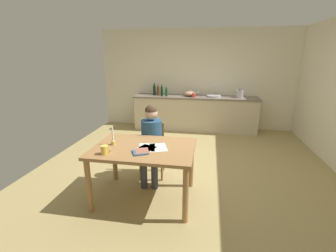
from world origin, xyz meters
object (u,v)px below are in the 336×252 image
(chair_at_table, at_px, (153,147))
(wine_glass_by_kettle, at_px, (194,91))
(candlestick, at_px, (113,140))
(bottle_vinegar, at_px, (158,91))
(coffee_mug, at_px, (105,150))
(dining_table, at_px, (144,154))
(wine_glass_near_sink, at_px, (198,91))
(book_magazine, at_px, (142,151))
(sink_unit, at_px, (214,96))
(wine_glass_back_left, at_px, (191,91))
(bottle_wine_red, at_px, (162,91))
(mixing_bowl, at_px, (189,94))
(book_cookery, at_px, (140,152))
(teacup_on_counter, at_px, (194,95))
(person_seated, at_px, (151,138))
(stovetop_kettle, at_px, (240,94))
(bottle_oil, at_px, (154,90))
(bottle_sauce, at_px, (166,92))

(chair_at_table, height_order, wine_glass_by_kettle, wine_glass_by_kettle)
(candlestick, height_order, bottle_vinegar, bottle_vinegar)
(coffee_mug, height_order, candlestick, candlestick)
(dining_table, xyz_separation_m, wine_glass_near_sink, (0.52, 3.49, 0.35))
(dining_table, xyz_separation_m, chair_at_table, (-0.06, 0.71, -0.18))
(book_magazine, height_order, sink_unit, sink_unit)
(sink_unit, distance_m, wine_glass_back_left, 0.62)
(bottle_wine_red, xyz_separation_m, mixing_bowl, (0.72, 0.06, -0.06))
(book_cookery, xyz_separation_m, teacup_on_counter, (0.42, 3.39, 0.19))
(person_seated, distance_m, wine_glass_near_sink, 2.99)
(wine_glass_by_kettle, bearing_deg, mixing_bowl, -125.31)
(dining_table, xyz_separation_m, coffee_mug, (-0.40, -0.31, 0.16))
(person_seated, distance_m, stovetop_kettle, 3.22)
(book_magazine, height_order, stovetop_kettle, stovetop_kettle)
(book_cookery, height_order, teacup_on_counter, teacup_on_counter)
(dining_table, xyz_separation_m, stovetop_kettle, (1.56, 3.34, 0.34))
(candlestick, bearing_deg, person_seated, 54.95)
(wine_glass_near_sink, bearing_deg, bottle_oil, -175.03)
(dining_table, height_order, bottle_oil, bottle_oil)
(bottle_wine_red, bearing_deg, candlestick, -90.17)
(wine_glass_near_sink, bearing_deg, bottle_sauce, -163.52)
(dining_table, bearing_deg, book_magazine, -82.11)
(book_cookery, relative_size, bottle_oil, 0.57)
(teacup_on_counter, bearing_deg, book_cookery, -97.07)
(chair_at_table, height_order, teacup_on_counter, teacup_on_counter)
(sink_unit, height_order, mixing_bowl, sink_unit)
(mixing_bowl, bearing_deg, bottle_sauce, -170.97)
(bottle_vinegar, relative_size, wine_glass_by_kettle, 1.81)
(bottle_vinegar, relative_size, mixing_bowl, 1.00)
(dining_table, height_order, teacup_on_counter, teacup_on_counter)
(mixing_bowl, distance_m, stovetop_kettle, 1.26)
(person_seated, height_order, coffee_mug, person_seated)
(dining_table, bearing_deg, person_seated, 94.38)
(sink_unit, bearing_deg, book_magazine, -104.55)
(bottle_sauce, height_order, wine_glass_back_left, bottle_sauce)
(bottle_wine_red, bearing_deg, book_magazine, -82.67)
(sink_unit, height_order, bottle_wine_red, bottle_wine_red)
(bottle_sauce, distance_m, mixing_bowl, 0.60)
(coffee_mug, xyz_separation_m, bottle_sauce, (0.11, 3.55, 0.19))
(sink_unit, xyz_separation_m, bottle_oil, (-1.58, 0.04, 0.11))
(coffee_mug, height_order, mixing_bowl, mixing_bowl)
(chair_at_table, distance_m, candlestick, 0.86)
(chair_at_table, distance_m, stovetop_kettle, 3.13)
(sink_unit, xyz_separation_m, bottle_sauce, (-1.22, -0.09, 0.08))
(stovetop_kettle, relative_size, teacup_on_counter, 1.70)
(dining_table, height_order, wine_glass_back_left, wine_glass_back_left)
(sink_unit, height_order, wine_glass_back_left, sink_unit)
(bottle_vinegar, distance_m, mixing_bowl, 0.84)
(person_seated, xyz_separation_m, bottle_wine_red, (-0.38, 2.71, 0.34))
(bottle_wine_red, bearing_deg, teacup_on_counter, -6.24)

